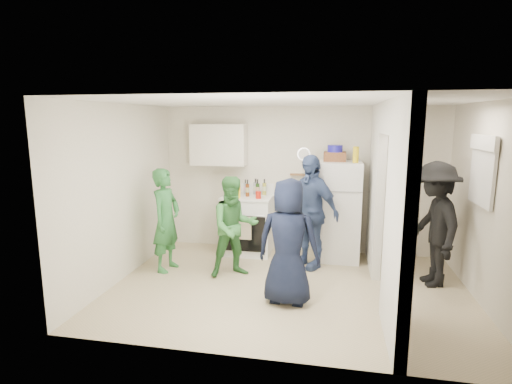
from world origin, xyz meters
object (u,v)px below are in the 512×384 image
(yellow_cup_stack_top, at_px, (356,155))
(person_denim, at_px, (310,211))
(person_green_left, at_px, (166,220))
(person_green_center, at_px, (234,227))
(person_navy, at_px, (288,242))
(wicker_basket, at_px, (335,157))
(person_nook, at_px, (435,224))
(fridge, at_px, (339,211))
(blue_bowl, at_px, (335,149))
(stove, at_px, (248,224))

(yellow_cup_stack_top, height_order, person_denim, yellow_cup_stack_top)
(person_denim, bearing_deg, person_green_left, -130.83)
(yellow_cup_stack_top, xyz_separation_m, person_green_center, (-1.73, -0.92, -1.00))
(person_green_left, xyz_separation_m, person_navy, (1.94, -0.78, 0.01))
(wicker_basket, distance_m, person_nook, 1.82)
(wicker_basket, bearing_deg, person_nook, -32.16)
(fridge, distance_m, person_green_center, 1.82)
(person_denim, bearing_deg, fridge, 78.12)
(wicker_basket, distance_m, person_navy, 2.10)
(wicker_basket, relative_size, person_navy, 0.22)
(yellow_cup_stack_top, distance_m, person_nook, 1.54)
(person_green_left, distance_m, person_navy, 2.09)
(wicker_basket, height_order, yellow_cup_stack_top, yellow_cup_stack_top)
(fridge, distance_m, person_navy, 1.88)
(person_denim, bearing_deg, blue_bowl, 88.21)
(person_green_left, relative_size, person_nook, 0.91)
(wicker_basket, bearing_deg, person_green_center, -142.67)
(person_green_center, bearing_deg, fridge, 5.55)
(person_nook, bearing_deg, yellow_cup_stack_top, -132.90)
(yellow_cup_stack_top, height_order, person_green_center, yellow_cup_stack_top)
(person_navy, bearing_deg, stove, -58.67)
(stove, xyz_separation_m, fridge, (1.53, -0.03, 0.31))
(fridge, relative_size, person_green_center, 1.09)
(stove, relative_size, person_green_left, 0.64)
(person_navy, bearing_deg, person_denim, -92.73)
(wicker_basket, relative_size, person_green_center, 0.24)
(fridge, bearing_deg, person_green_center, -145.83)
(person_green_left, xyz_separation_m, person_denim, (2.12, 0.56, 0.10))
(wicker_basket, distance_m, person_green_center, 2.01)
(fridge, height_order, yellow_cup_stack_top, yellow_cup_stack_top)
(yellow_cup_stack_top, bearing_deg, person_nook, -34.11)
(wicker_basket, xyz_separation_m, person_nook, (1.37, -0.86, -0.83))
(person_green_center, bearing_deg, yellow_cup_stack_top, -0.50)
(yellow_cup_stack_top, xyz_separation_m, person_nook, (1.05, -0.71, -0.88))
(stove, height_order, person_denim, person_denim)
(stove, height_order, person_nook, person_nook)
(blue_bowl, bearing_deg, person_green_center, -142.67)
(yellow_cup_stack_top, distance_m, person_green_left, 3.08)
(person_denim, xyz_separation_m, person_nook, (1.73, -0.38, -0.02))
(person_green_left, bearing_deg, fridge, -60.16)
(person_green_left, bearing_deg, wicker_basket, -58.39)
(person_nook, bearing_deg, person_navy, -72.04)
(person_green_left, bearing_deg, person_denim, -66.50)
(person_denim, xyz_separation_m, person_navy, (-0.18, -1.34, -0.09))
(person_green_center, bearing_deg, person_navy, -69.30)
(person_denim, bearing_deg, yellow_cup_stack_top, 60.78)
(blue_bowl, relative_size, person_green_left, 0.15)
(fridge, bearing_deg, person_green_left, -158.86)
(fridge, relative_size, person_nook, 0.94)
(fridge, height_order, person_nook, person_nook)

